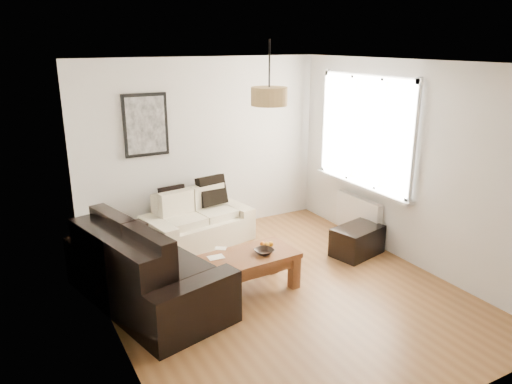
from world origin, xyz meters
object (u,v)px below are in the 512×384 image
sofa_leather (146,265)px  loveseat_cream (198,219)px  coffee_table (249,272)px  ottoman (357,241)px

sofa_leather → loveseat_cream: bearing=-55.5°
coffee_table → ottoman: size_ratio=1.60×
sofa_leather → ottoman: size_ratio=2.99×
loveseat_cream → ottoman: size_ratio=2.15×
sofa_leather → coffee_table: sofa_leather is taller
ottoman → sofa_leather: bearing=177.0°
loveseat_cream → sofa_leather: sofa_leather is taller
loveseat_cream → coffee_table: size_ratio=1.34×
loveseat_cream → ottoman: (1.76, -1.42, -0.17)m
coffee_table → loveseat_cream: bearing=89.7°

